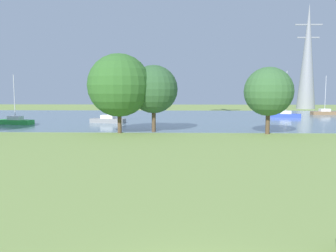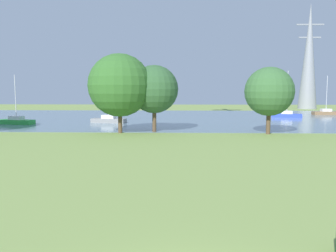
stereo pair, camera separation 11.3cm
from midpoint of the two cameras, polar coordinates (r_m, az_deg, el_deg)
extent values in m
plane|color=#7F994C|center=(29.30, 2.27, -3.06)|extent=(160.00, 160.00, 0.00)
cube|color=slate|center=(57.12, 2.01, 1.35)|extent=(140.00, 40.00, 0.02)
cube|color=blue|center=(61.09, 18.66, 1.63)|extent=(5.03, 2.74, 0.60)
cube|color=white|center=(61.06, 18.68, 2.15)|extent=(2.03, 1.54, 0.50)
cylinder|color=silver|center=(60.94, 18.78, 5.25)|extent=(0.10, 0.10, 7.11)
cube|color=gray|center=(49.04, -9.90, 0.87)|extent=(5.00, 2.37, 0.60)
cube|color=white|center=(48.99, -9.91, 1.51)|extent=(1.97, 1.42, 0.50)
cylinder|color=silver|center=(48.85, -9.98, 5.13)|extent=(0.10, 0.10, 6.69)
cube|color=brown|center=(70.45, 24.24, 1.95)|extent=(4.89, 1.80, 0.60)
cube|color=white|center=(70.42, 24.26, 2.40)|extent=(1.87, 1.21, 0.50)
cylinder|color=silver|center=(70.32, 24.36, 4.86)|extent=(0.10, 0.10, 6.55)
cube|color=green|center=(50.62, -23.78, 0.61)|extent=(5.01, 2.50, 0.60)
cube|color=white|center=(50.57, -23.81, 1.23)|extent=(2.00, 1.46, 0.50)
cylinder|color=silver|center=(50.45, -23.94, 4.31)|extent=(0.10, 0.10, 5.95)
cylinder|color=brown|center=(37.36, -8.03, 0.95)|extent=(0.44, 0.44, 2.74)
sphere|color=#34672A|center=(37.23, -8.11, 6.64)|extent=(6.66, 6.66, 6.66)
cylinder|color=brown|center=(38.08, -2.43, 1.16)|extent=(0.44, 0.44, 2.83)
sphere|color=#315A32|center=(37.95, -2.46, 6.05)|extent=(5.23, 5.23, 5.23)
cylinder|color=brown|center=(37.56, 15.94, 0.74)|extent=(0.44, 0.44, 2.65)
sphere|color=#3A6736|center=(37.41, 16.08, 5.46)|extent=(5.05, 5.05, 5.05)
cone|color=gray|center=(91.09, 21.87, 10.51)|extent=(4.40, 4.40, 24.97)
cube|color=gray|center=(92.04, 22.06, 15.15)|extent=(6.40, 0.30, 0.30)
cube|color=gray|center=(91.59, 21.98, 13.30)|extent=(5.20, 0.30, 0.30)
camera|label=1|loc=(0.06, -90.13, -0.01)|focal=37.18mm
camera|label=2|loc=(0.06, 89.87, 0.01)|focal=37.18mm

